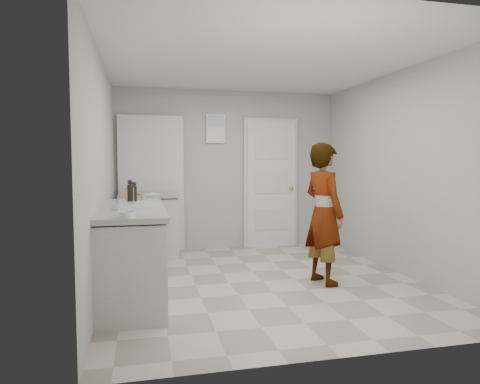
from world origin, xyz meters
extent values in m
plane|color=gray|center=(0.00, 0.00, 0.00)|extent=(4.00, 4.00, 0.00)
plane|color=#A3A09A|center=(0.00, 2.00, 1.25)|extent=(3.50, 0.00, 3.50)
plane|color=#A3A09A|center=(0.00, -2.00, 1.25)|extent=(3.50, 0.00, 3.50)
plane|color=#A3A09A|center=(-1.75, 0.00, 1.25)|extent=(0.00, 4.00, 4.00)
plane|color=#A3A09A|center=(1.75, 0.00, 1.25)|extent=(0.00, 4.00, 4.00)
plane|color=silver|center=(0.00, 0.00, 2.50)|extent=(4.00, 4.00, 0.00)
cube|color=silver|center=(0.70, 1.93, 1.00)|extent=(0.80, 0.05, 2.00)
cube|color=silver|center=(0.70, 1.96, 1.03)|extent=(0.90, 0.04, 2.10)
sphere|color=tan|center=(1.03, 1.88, 0.95)|extent=(0.07, 0.07, 0.07)
cube|color=white|center=(-0.20, 1.97, 1.90)|extent=(0.30, 0.02, 0.45)
cube|color=black|center=(-1.20, 1.97, 1.02)|extent=(0.90, 0.05, 2.04)
cube|color=silver|center=(-1.20, 1.94, 1.03)|extent=(0.98, 0.02, 2.10)
cube|color=silver|center=(-1.45, -0.20, 0.43)|extent=(0.60, 1.90, 0.86)
cube|color=black|center=(-1.45, -0.20, 0.04)|extent=(0.56, 1.86, 0.08)
cube|color=#ADAA9E|center=(-1.45, -0.20, 0.90)|extent=(0.64, 1.96, 0.05)
cube|color=silver|center=(-1.25, 1.55, 0.43)|extent=(0.80, 0.55, 0.86)
cube|color=black|center=(-1.25, 1.55, 0.04)|extent=(0.75, 0.54, 0.08)
cube|color=#ADAA9E|center=(-1.25, 1.55, 0.90)|extent=(0.84, 0.61, 0.05)
imported|color=silver|center=(0.65, -0.22, 0.80)|extent=(0.52, 0.66, 1.59)
cube|color=#9B6B4D|center=(-1.49, 0.26, 1.01)|extent=(0.10, 0.05, 0.17)
cylinder|color=tan|center=(-1.34, 0.62, 0.96)|extent=(0.05, 0.05, 0.08)
cylinder|color=black|center=(-1.43, 0.27, 1.02)|extent=(0.06, 0.06, 0.18)
sphere|color=black|center=(-1.43, 0.27, 1.13)|extent=(0.05, 0.05, 0.05)
cylinder|color=black|center=(-1.46, -0.19, 1.04)|extent=(0.06, 0.06, 0.22)
sphere|color=black|center=(-1.46, -0.19, 1.18)|extent=(0.05, 0.05, 0.05)
cube|color=silver|center=(-1.42, -0.43, 0.96)|extent=(0.39, 0.31, 0.06)
cube|color=white|center=(-1.42, -0.43, 0.95)|extent=(0.34, 0.26, 0.05)
cylinder|color=silver|center=(-1.47, -1.07, 0.95)|extent=(0.13, 0.13, 0.05)
sphere|color=white|center=(-1.49, -1.08, 0.95)|extent=(0.04, 0.04, 0.04)
sphere|color=white|center=(-1.45, -1.06, 0.95)|extent=(0.04, 0.04, 0.04)
cube|color=white|center=(-1.26, 1.49, 0.93)|extent=(0.34, 0.39, 0.01)
camera|label=1|loc=(-1.35, -4.68, 1.39)|focal=32.00mm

